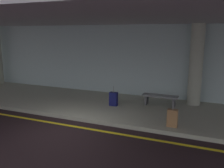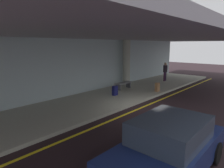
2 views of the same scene
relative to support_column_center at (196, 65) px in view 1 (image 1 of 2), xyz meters
name	(u,v)px [view 1 (image 1 of 2)]	position (x,y,z in m)	size (l,w,h in m)	color
ground_plane	(64,131)	(-4.00, -4.64, -1.97)	(60.00, 60.00, 0.00)	black
sidewalk	(101,105)	(-4.00, -1.54, -1.90)	(26.00, 4.20, 0.15)	#A2A290
lane_stripe_yellow	(71,126)	(-4.00, -4.16, -1.97)	(26.00, 0.14, 0.01)	yellow
support_column_center	(196,65)	(0.00, 0.00, 0.00)	(0.60, 0.60, 3.65)	#9EA092
ceiling_overhang	(95,19)	(-4.00, -2.04, 1.97)	(28.00, 13.20, 0.30)	#95919A
terminal_back_wall	(118,61)	(-4.00, 0.71, -0.07)	(26.00, 0.30, 3.80)	#A8BCC0
suitcase_upright_primary	(114,99)	(-3.33, -1.62, -1.51)	(0.36, 0.22, 0.90)	#12154E
suitcase_upright_secondary	(172,118)	(-0.48, -3.15, -1.51)	(0.36, 0.22, 0.90)	#996B43
bench_metal	(160,98)	(-1.39, -0.81, -1.47)	(1.60, 0.50, 0.48)	slate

